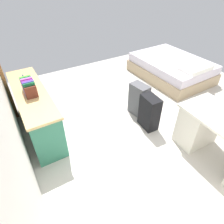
% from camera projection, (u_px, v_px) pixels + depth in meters
% --- Properties ---
extents(ground_plane, '(5.74, 5.74, 0.00)m').
position_uv_depth(ground_plane, '(153.00, 116.00, 3.85)').
color(ground_plane, beige).
extents(credenza, '(1.80, 0.48, 0.78)m').
position_uv_depth(credenza, '(36.00, 111.00, 3.34)').
color(credenza, '#2D7056').
rests_on(credenza, ground_plane).
extents(bed, '(1.93, 1.45, 0.58)m').
position_uv_depth(bed, '(171.00, 68.00, 5.00)').
color(bed, tan).
rests_on(bed, ground_plane).
extents(suitcase_black, '(0.37, 0.24, 0.63)m').
position_uv_depth(suitcase_black, '(149.00, 112.00, 3.44)').
color(suitcase_black, black).
rests_on(suitcase_black, ground_plane).
extents(suitcase_spare_grey, '(0.38, 0.26, 0.64)m').
position_uv_depth(suitcase_spare_grey, '(139.00, 100.00, 3.74)').
color(suitcase_spare_grey, '#4C4C51').
rests_on(suitcase_spare_grey, ground_plane).
extents(book_row, '(0.36, 0.17, 0.24)m').
position_uv_depth(book_row, '(29.00, 87.00, 2.99)').
color(book_row, '#5A271C').
rests_on(book_row, credenza).
extents(figurine_small, '(0.08, 0.08, 0.11)m').
position_uv_depth(figurine_small, '(23.00, 77.00, 3.37)').
color(figurine_small, '#4C7FBF').
rests_on(figurine_small, credenza).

